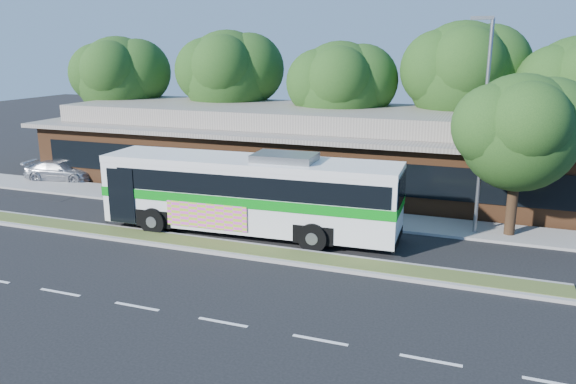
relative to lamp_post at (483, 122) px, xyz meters
name	(u,v)px	position (x,y,z in m)	size (l,w,h in m)	color
ground	(212,253)	(-9.56, -6.00, -4.90)	(120.00, 120.00, 0.00)	black
median_strip	(219,247)	(-9.56, -5.40, -4.83)	(26.00, 1.10, 0.15)	#455122
sidewalk	(272,209)	(-9.56, 0.40, -4.84)	(44.00, 2.60, 0.12)	gray
parking_lot	(41,169)	(-27.56, 4.00, -4.90)	(14.00, 12.00, 0.01)	black
plaza_building	(313,147)	(-9.56, 6.99, -2.77)	(33.20, 11.20, 4.45)	brown
lamp_post	(483,122)	(0.00, 0.00, 0.00)	(0.93, 0.18, 9.07)	slate
tree_bg_a	(125,77)	(-24.15, 9.14, 0.97)	(6.47, 5.80, 8.63)	black
tree_bg_b	(235,74)	(-16.13, 10.14, 1.24)	(6.69, 6.00, 9.00)	black
tree_bg_c	(347,86)	(-8.16, 9.13, 0.69)	(6.24, 5.60, 8.26)	black
tree_bg_d	(470,73)	(-1.12, 10.15, 1.52)	(6.91, 6.20, 9.37)	black
transit_bus	(251,189)	(-9.09, -3.24, -2.89)	(13.00, 3.43, 3.62)	silver
sedan	(60,171)	(-24.00, 1.87, -4.29)	(1.71, 4.20, 1.22)	#B7B8BF
sidewalk_tree	(529,130)	(1.78, 0.32, -0.31)	(5.38, 4.82, 6.89)	black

